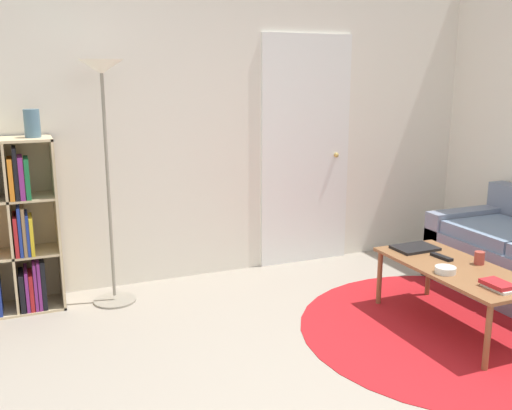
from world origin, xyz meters
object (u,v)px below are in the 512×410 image
(coffee_table, at_px, (456,272))
(laptop, at_px, (415,248))
(floor_lamp, at_px, (104,108))
(bowl, at_px, (445,270))
(vase_on_shelf, at_px, (32,123))
(cup, at_px, (479,258))

(coffee_table, relative_size, laptop, 3.69)
(floor_lamp, height_order, bowl, floor_lamp)
(floor_lamp, bearing_deg, vase_on_shelf, 164.60)
(bowl, xyz_separation_m, vase_on_shelf, (-2.34, 1.54, 0.89))
(floor_lamp, bearing_deg, cup, -31.58)
(coffee_table, distance_m, vase_on_shelf, 3.05)
(laptop, distance_m, cup, 0.47)
(cup, xyz_separation_m, vase_on_shelf, (-2.67, 1.48, 0.86))
(floor_lamp, xyz_separation_m, bowl, (1.87, -1.41, -0.99))
(coffee_table, distance_m, bowl, 0.18)
(coffee_table, height_order, laptop, laptop)
(floor_lamp, distance_m, bowl, 2.54)
(floor_lamp, bearing_deg, coffee_table, -33.32)
(bowl, xyz_separation_m, cup, (0.33, 0.05, 0.02))
(coffee_table, xyz_separation_m, vase_on_shelf, (-2.50, 1.46, 0.95))
(floor_lamp, distance_m, laptop, 2.43)
(laptop, bearing_deg, bowl, -106.43)
(laptop, relative_size, vase_on_shelf, 1.59)
(vase_on_shelf, bearing_deg, floor_lamp, -15.40)
(cup, height_order, vase_on_shelf, vase_on_shelf)
(laptop, relative_size, cup, 3.59)
(floor_lamp, relative_size, bowl, 13.39)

